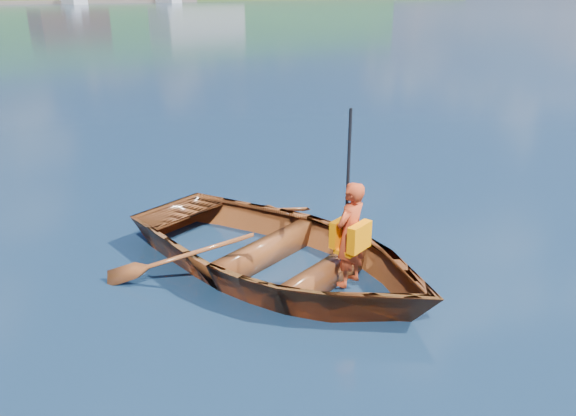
# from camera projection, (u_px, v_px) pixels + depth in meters

# --- Properties ---
(ground) EXTENTS (600.00, 600.00, 0.00)m
(ground) POSITION_uv_depth(u_px,v_px,m) (224.00, 300.00, 6.14)
(ground) COLOR #0F203B
(ground) RESTS_ON ground
(rowboat) EXTENTS (3.94, 4.78, 0.86)m
(rowboat) POSITION_uv_depth(u_px,v_px,m) (278.00, 251.00, 6.64)
(rowboat) COLOR brown
(rowboat) RESTS_ON ground
(child_paddler) EXTENTS (0.49, 0.41, 1.93)m
(child_paddler) POSITION_uv_depth(u_px,v_px,m) (350.00, 234.00, 6.07)
(child_paddler) COLOR #BE3C1A
(child_paddler) RESTS_ON ground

